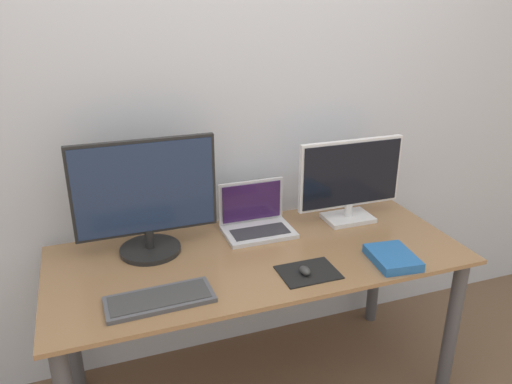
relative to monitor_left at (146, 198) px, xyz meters
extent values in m
cube|color=silver|center=(0.42, 0.26, 0.30)|extent=(7.00, 0.05, 2.50)
cube|color=olive|center=(0.42, -0.17, -0.25)|extent=(1.68, 0.72, 0.02)
cylinder|color=#47474C|center=(1.20, -0.47, -0.60)|extent=(0.06, 0.06, 0.70)
cylinder|color=#47474C|center=(-0.36, 0.13, -0.60)|extent=(0.06, 0.06, 0.70)
cylinder|color=#47474C|center=(1.20, 0.13, -0.60)|extent=(0.06, 0.06, 0.70)
cylinder|color=black|center=(0.00, 0.00, -0.23)|extent=(0.25, 0.25, 0.02)
cylinder|color=black|center=(0.00, 0.00, -0.18)|extent=(0.04, 0.04, 0.08)
cube|color=black|center=(0.00, 0.00, 0.04)|extent=(0.57, 0.02, 0.39)
cube|color=#1E2D4C|center=(0.00, -0.01, 0.04)|extent=(0.54, 0.01, 0.37)
cube|color=silver|center=(0.92, 0.00, -0.23)|extent=(0.22, 0.16, 0.02)
cylinder|color=silver|center=(0.92, 0.00, -0.19)|extent=(0.04, 0.04, 0.06)
cube|color=silver|center=(0.92, 0.00, -0.01)|extent=(0.51, 0.02, 0.32)
cube|color=black|center=(0.92, -0.01, -0.01)|extent=(0.48, 0.01, 0.29)
cube|color=silver|center=(0.48, 0.00, -0.23)|extent=(0.30, 0.20, 0.02)
cube|color=#2D2D33|center=(0.48, -0.02, -0.22)|extent=(0.25, 0.11, 0.00)
cube|color=silver|center=(0.48, 0.10, -0.12)|extent=(0.30, 0.01, 0.20)
cube|color=#331947|center=(0.48, 0.09, -0.12)|extent=(0.27, 0.00, 0.17)
cube|color=#4C4C51|center=(-0.02, -0.37, -0.23)|extent=(0.38, 0.17, 0.02)
cube|color=#383838|center=(-0.02, -0.37, -0.22)|extent=(0.35, 0.13, 0.00)
cube|color=black|center=(0.54, -0.37, -0.24)|extent=(0.22, 0.17, 0.00)
ellipsoid|color=#333333|center=(0.52, -0.38, -0.22)|extent=(0.04, 0.06, 0.03)
cube|color=#235B9E|center=(0.89, -0.41, -0.22)|extent=(0.18, 0.23, 0.04)
cube|color=white|center=(0.89, -0.41, -0.22)|extent=(0.18, 0.22, 0.03)
camera|label=1|loc=(-0.20, -1.86, 0.76)|focal=35.00mm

